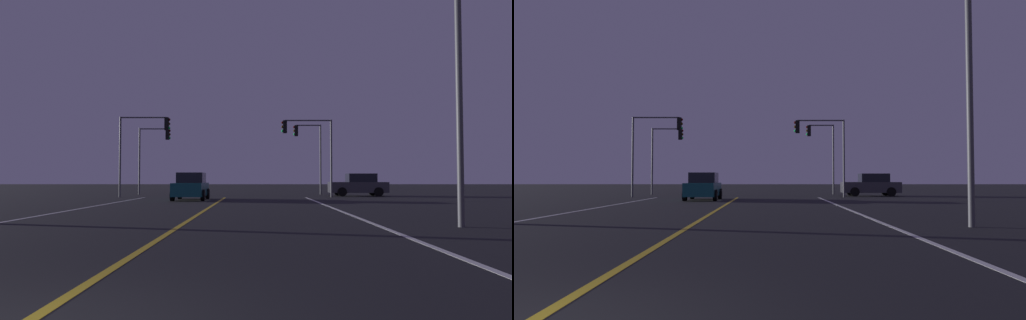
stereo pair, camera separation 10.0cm
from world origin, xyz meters
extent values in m
cube|color=silver|center=(5.65, 11.45, 0.00)|extent=(0.16, 34.90, 0.01)
cube|color=silver|center=(-5.65, 11.45, 0.00)|extent=(0.16, 34.90, 0.01)
cube|color=gold|center=(0.00, 11.45, 0.00)|extent=(0.16, 34.90, 0.01)
cylinder|color=black|center=(-0.99, 23.91, 0.34)|extent=(0.22, 0.68, 0.68)
cylinder|color=black|center=(-2.79, 23.91, 0.34)|extent=(0.22, 0.68, 0.68)
cylinder|color=black|center=(-0.99, 26.61, 0.34)|extent=(0.22, 0.68, 0.68)
cylinder|color=black|center=(-2.79, 26.61, 0.34)|extent=(0.22, 0.68, 0.68)
cube|color=#145156|center=(-1.89, 25.26, 0.66)|extent=(1.80, 4.30, 0.80)
cube|color=black|center=(-1.89, 25.51, 1.38)|extent=(1.60, 2.10, 0.64)
cube|color=red|center=(-1.29, 27.36, 0.76)|extent=(0.24, 0.08, 0.16)
cube|color=red|center=(-2.49, 27.36, 0.76)|extent=(0.24, 0.08, 0.16)
cylinder|color=black|center=(8.53, 30.77, 0.34)|extent=(0.68, 0.22, 0.68)
cylinder|color=black|center=(8.53, 32.57, 0.34)|extent=(0.68, 0.22, 0.68)
cylinder|color=black|center=(11.23, 30.77, 0.34)|extent=(0.68, 0.22, 0.68)
cylinder|color=black|center=(11.23, 32.57, 0.34)|extent=(0.68, 0.22, 0.68)
cube|color=#38383D|center=(9.88, 31.67, 0.66)|extent=(4.30, 1.80, 0.80)
cube|color=black|center=(10.13, 31.67, 1.38)|extent=(2.10, 1.60, 0.64)
cube|color=red|center=(11.98, 31.07, 0.76)|extent=(0.08, 0.24, 0.16)
cube|color=red|center=(11.98, 32.27, 0.76)|extent=(0.08, 0.24, 0.16)
cylinder|color=#4C4C51|center=(7.51, 29.40, 2.76)|extent=(0.14, 0.14, 5.52)
cylinder|color=#4C4C51|center=(5.86, 29.40, 5.47)|extent=(3.29, 0.10, 0.10)
cube|color=black|center=(4.22, 29.40, 5.02)|extent=(0.28, 0.36, 0.90)
sphere|color=#3A0605|center=(4.06, 29.40, 5.32)|extent=(0.20, 0.20, 0.20)
sphere|color=#3C2706|center=(4.06, 29.40, 5.02)|extent=(0.20, 0.20, 0.20)
sphere|color=#19E059|center=(4.06, 29.40, 4.72)|extent=(0.20, 0.20, 0.20)
cylinder|color=#4C4C51|center=(-7.51, 29.40, 2.86)|extent=(0.14, 0.14, 5.73)
cylinder|color=#4C4C51|center=(-5.86, 29.40, 5.68)|extent=(3.30, 0.10, 0.10)
cube|color=black|center=(-4.21, 29.40, 5.23)|extent=(0.28, 0.36, 0.90)
sphere|color=#3A0605|center=(-4.05, 29.40, 5.53)|extent=(0.20, 0.20, 0.20)
sphere|color=#3C2706|center=(-4.05, 29.40, 5.23)|extent=(0.20, 0.20, 0.20)
sphere|color=#19E059|center=(-4.05, 29.40, 4.93)|extent=(0.20, 0.20, 0.20)
cylinder|color=#4C4C51|center=(7.51, 34.90, 2.90)|extent=(0.14, 0.14, 5.80)
cylinder|color=#4C4C51|center=(6.51, 34.90, 5.75)|extent=(2.01, 0.10, 0.10)
cube|color=black|center=(5.51, 34.90, 5.30)|extent=(0.28, 0.36, 0.90)
sphere|color=#3A0605|center=(5.35, 34.90, 5.60)|extent=(0.20, 0.20, 0.20)
sphere|color=#3C2706|center=(5.35, 34.90, 5.30)|extent=(0.20, 0.20, 0.20)
sphere|color=#19E059|center=(5.35, 34.90, 5.00)|extent=(0.20, 0.20, 0.20)
cylinder|color=#4C4C51|center=(-7.51, 34.90, 2.75)|extent=(0.14, 0.14, 5.50)
cylinder|color=#4C4C51|center=(-6.35, 34.90, 5.45)|extent=(2.32, 0.10, 0.10)
cube|color=black|center=(-5.19, 34.90, 5.00)|extent=(0.28, 0.36, 0.90)
sphere|color=#3A0605|center=(-5.03, 34.90, 5.30)|extent=(0.20, 0.20, 0.20)
sphere|color=#3C2706|center=(-5.03, 34.90, 5.00)|extent=(0.20, 0.20, 0.20)
sphere|color=#19E059|center=(-5.03, 34.90, 4.70)|extent=(0.20, 0.20, 0.20)
cylinder|color=#4C4C51|center=(7.84, 9.24, 3.97)|extent=(0.18, 0.18, 7.94)
camera|label=1|loc=(2.16, -3.72, 1.36)|focal=32.76mm
camera|label=2|loc=(2.26, -3.72, 1.36)|focal=32.76mm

